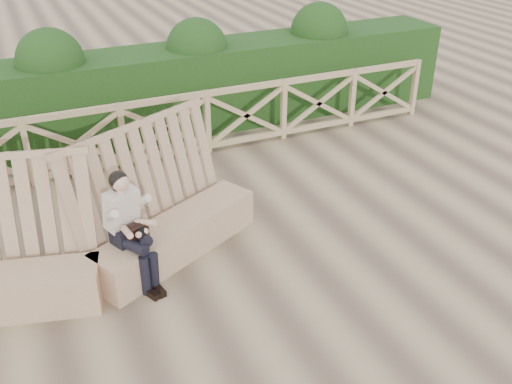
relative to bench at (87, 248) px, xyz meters
name	(u,v)px	position (x,y,z in m)	size (l,w,h in m)	color
ground	(254,276)	(1.77, -0.80, -0.41)	(60.00, 60.00, 0.00)	brown
bench	(87,248)	(0.00, 0.00, 0.00)	(4.49, 1.71, 1.62)	#907052
woman	(129,224)	(0.48, -0.25, 0.35)	(0.52, 0.83, 1.38)	black
guardrail	(166,129)	(1.77, 2.70, 0.14)	(10.10, 0.09, 1.10)	#947B56
hedge	(146,95)	(1.77, 3.90, 0.34)	(12.00, 1.20, 1.50)	black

